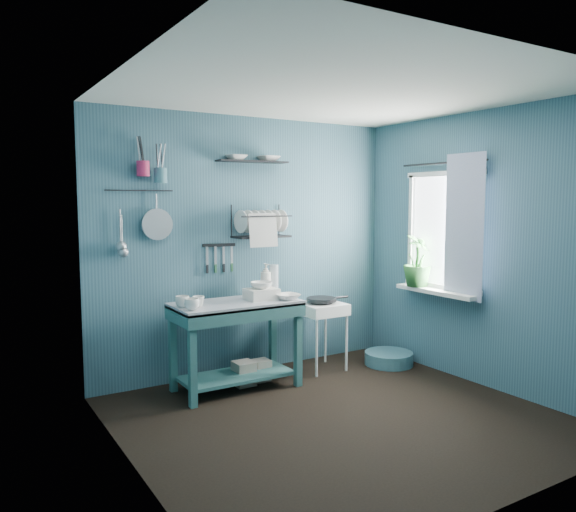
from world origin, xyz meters
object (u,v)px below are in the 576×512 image
mug_left (192,304)px  water_bottle (274,279)px  hotplate_stand (321,336)px  frying_pan (321,299)px  utensil_cup_magenta (143,169)px  mug_right (182,302)px  potted_plant (418,261)px  soap_bottle (266,279)px  storage_tin_large (244,373)px  utensil_cup_teal (161,175)px  colander (157,224)px  storage_tin_small (261,370)px  wash_tub (261,294)px  mug_mid (199,302)px  dish_rack (261,221)px  floor_basin (389,358)px  work_counter (236,345)px

mug_left → water_bottle: water_bottle is taller
hotplate_stand → frying_pan: size_ratio=2.24×
frying_pan → utensil_cup_magenta: (-1.68, 0.29, 1.26)m
mug_right → hotplate_stand: 1.57m
mug_right → potted_plant: bearing=-8.5°
soap_bottle → storage_tin_large: size_ratio=1.36×
utensil_cup_teal → potted_plant: (2.40, -0.72, -0.82)m
frying_pan → potted_plant: potted_plant is taller
hotplate_stand → colander: colander is taller
soap_bottle → colander: size_ratio=1.07×
storage_tin_large → storage_tin_small: 0.20m
frying_pan → storage_tin_large: 1.07m
wash_tub → colander: 1.12m
mug_right → soap_bottle: size_ratio=0.41×
mug_mid → water_bottle: (0.90, 0.28, 0.09)m
water_bottle → mug_left: bearing=-159.2°
mug_mid → colander: bearing=112.5°
water_bottle → hotplate_stand: 0.77m
frying_pan → dish_rack: size_ratio=0.55×
dish_rack → floor_basin: 1.95m
potted_plant → water_bottle: bearing=156.8°
mug_left → utensil_cup_magenta: 1.26m
mug_right → utensil_cup_teal: size_ratio=0.95×
mug_left → storage_tin_large: bearing=19.9°
mug_right → potted_plant: 2.40m
wash_tub → storage_tin_small: wash_tub is taller
soap_bottle → utensil_cup_magenta: size_ratio=2.30×
mug_mid → soap_bottle: 0.85m
utensil_cup_teal → floor_basin: (2.22, -0.53, -1.85)m
hotplate_stand → potted_plant: (0.87, -0.44, 0.75)m
mug_right → potted_plant: (2.36, -0.35, 0.25)m
mug_left → frying_pan: mug_left is taller
work_counter → frying_pan: 1.04m
mug_left → potted_plant: (2.34, -0.19, 0.25)m
mug_left → floor_basin: mug_left is taller
mug_right → wash_tub: (0.75, -0.02, 0.00)m
colander → wash_tub: bearing=-27.0°
utensil_cup_magenta → water_bottle: bearing=-7.0°
mug_right → water_bottle: size_ratio=0.44×
storage_tin_large → water_bottle: bearing=22.0°
wash_tub → frying_pan: 0.76m
mug_right → floor_basin: mug_right is taller
frying_pan → colander: 1.77m
hotplate_stand → wash_tub: bearing=-171.3°
dish_rack → colander: (-1.01, 0.08, -0.01)m
wash_tub → utensil_cup_teal: bearing=153.8°
wash_tub → hotplate_stand: size_ratio=0.42×
potted_plant → mug_right: bearing=171.5°
frying_pan → utensil_cup_teal: (-1.53, 0.29, 1.20)m
mug_left → dish_rack: (0.92, 0.48, 0.65)m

